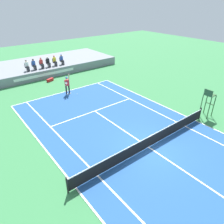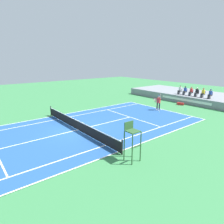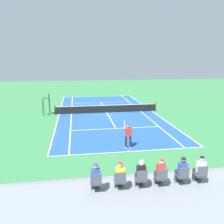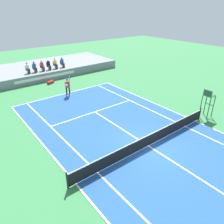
# 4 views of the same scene
# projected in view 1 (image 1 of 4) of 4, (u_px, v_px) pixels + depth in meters

# --- Properties ---
(ground_plane) EXTENTS (80.00, 80.00, 0.00)m
(ground_plane) POSITION_uv_depth(u_px,v_px,m) (149.00, 147.00, 13.87)
(ground_plane) COLOR #387F47
(court) EXTENTS (11.08, 23.88, 0.03)m
(court) POSITION_uv_depth(u_px,v_px,m) (149.00, 147.00, 13.87)
(court) COLOR #235193
(court) RESTS_ON ground
(net) EXTENTS (11.98, 0.10, 1.07)m
(net) POSITION_uv_depth(u_px,v_px,m) (149.00, 141.00, 13.62)
(net) COLOR black
(net) RESTS_ON ground
(barrier_wall) EXTENTS (21.45, 0.25, 1.04)m
(barrier_wall) POSITION_uv_depth(u_px,v_px,m) (46.00, 75.00, 25.35)
(barrier_wall) COLOR gray
(barrier_wall) RESTS_ON ground
(bleacher_platform) EXTENTS (21.45, 7.54, 1.04)m
(bleacher_platform) POSITION_uv_depth(u_px,v_px,m) (34.00, 67.00, 28.04)
(bleacher_platform) COLOR gray
(bleacher_platform) RESTS_ON ground
(spectator_seated_0) EXTENTS (0.44, 0.60, 1.27)m
(spectator_seated_0) POSITION_uv_depth(u_px,v_px,m) (27.00, 66.00, 24.66)
(spectator_seated_0) COLOR #474C56
(spectator_seated_0) RESTS_ON bleacher_platform
(spectator_seated_1) EXTENTS (0.44, 0.60, 1.27)m
(spectator_seated_1) POSITION_uv_depth(u_px,v_px,m) (34.00, 65.00, 25.11)
(spectator_seated_1) COLOR #474C56
(spectator_seated_1) RESTS_ON bleacher_platform
(spectator_seated_2) EXTENTS (0.44, 0.60, 1.27)m
(spectator_seated_2) POSITION_uv_depth(u_px,v_px,m) (42.00, 63.00, 25.63)
(spectator_seated_2) COLOR #474C56
(spectator_seated_2) RESTS_ON bleacher_platform
(spectator_seated_3) EXTENTS (0.44, 0.60, 1.27)m
(spectator_seated_3) POSITION_uv_depth(u_px,v_px,m) (48.00, 62.00, 26.09)
(spectator_seated_3) COLOR #474C56
(spectator_seated_3) RESTS_ON bleacher_platform
(spectator_seated_4) EXTENTS (0.44, 0.60, 1.27)m
(spectator_seated_4) POSITION_uv_depth(u_px,v_px,m) (55.00, 61.00, 26.56)
(spectator_seated_4) COLOR #474C56
(spectator_seated_4) RESTS_ON bleacher_platform
(spectator_seated_5) EXTENTS (0.44, 0.60, 1.27)m
(spectator_seated_5) POSITION_uv_depth(u_px,v_px,m) (62.00, 60.00, 27.10)
(spectator_seated_5) COLOR #474C56
(spectator_seated_5) RESTS_ON bleacher_platform
(tennis_player) EXTENTS (0.76, 0.65, 2.08)m
(tennis_player) POSITION_uv_depth(u_px,v_px,m) (67.00, 85.00, 21.07)
(tennis_player) COLOR #232328
(tennis_player) RESTS_ON ground
(tennis_ball) EXTENTS (0.07, 0.07, 0.07)m
(tennis_ball) POSITION_uv_depth(u_px,v_px,m) (77.00, 94.00, 21.50)
(tennis_ball) COLOR #D1E533
(tennis_ball) RESTS_ON ground
(umpire_chair) EXTENTS (0.77, 0.77, 2.44)m
(umpire_chair) POSITION_uv_depth(u_px,v_px,m) (209.00, 99.00, 16.80)
(umpire_chair) COLOR #2D562D
(umpire_chair) RESTS_ON ground
(equipment_bag) EXTENTS (0.95, 0.64, 0.32)m
(equipment_bag) POSITION_uv_depth(u_px,v_px,m) (50.00, 80.00, 24.76)
(equipment_bag) COLOR red
(equipment_bag) RESTS_ON ground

